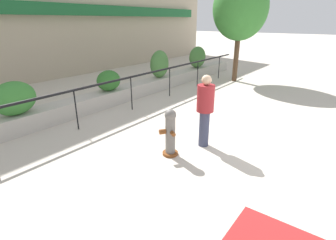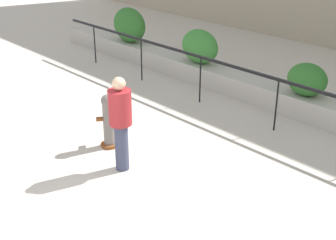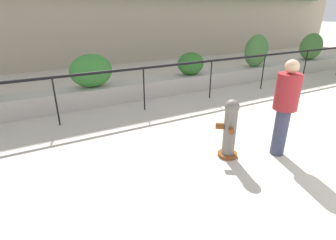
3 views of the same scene
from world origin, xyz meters
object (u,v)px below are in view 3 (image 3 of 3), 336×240
hedge_bush_4 (311,46)px  pedestrian (285,103)px  hedge_bush_3 (256,51)px  fire_hydrant (230,128)px  hedge_bush_2 (191,64)px  hedge_bush_1 (91,71)px

hedge_bush_4 → pedestrian: 8.27m
hedge_bush_3 → pedestrian: 5.82m
fire_hydrant → pedestrian: (0.87, -0.37, 0.44)m
hedge_bush_2 → pedestrian: 4.50m
hedge_bush_4 → fire_hydrant: size_ratio=1.10×
hedge_bush_1 → fire_hydrant: bearing=-70.7°
hedge_bush_4 → fire_hydrant: hedge_bush_4 is taller
hedge_bush_3 → hedge_bush_1: bearing=180.0°
hedge_bush_3 → pedestrian: size_ratio=0.67×
fire_hydrant → hedge_bush_4: bearing=27.2°
hedge_bush_2 → hedge_bush_3: (2.89, 0.00, 0.22)m
hedge_bush_4 → pedestrian: pedestrian is taller
pedestrian → hedge_bush_4: bearing=32.2°
hedge_bush_2 → hedge_bush_4: (6.08, 0.00, 0.18)m
hedge_bush_4 → hedge_bush_1: bearing=180.0°
hedge_bush_3 → fire_hydrant: 6.20m
hedge_bush_2 → hedge_bush_4: size_ratio=0.76×
hedge_bush_2 → fire_hydrant: 4.42m
hedge_bush_3 → hedge_bush_2: bearing=180.0°
hedge_bush_1 → hedge_bush_4: 9.28m
hedge_bush_1 → hedge_bush_3: size_ratio=0.99×
hedge_bush_1 → hedge_bush_2: (3.20, 0.00, -0.09)m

